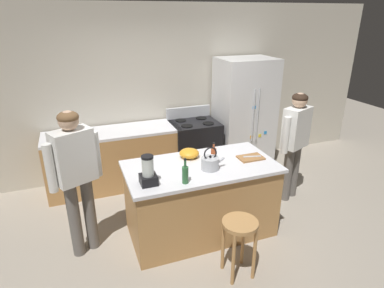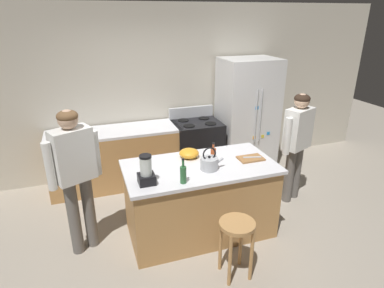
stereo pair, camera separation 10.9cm
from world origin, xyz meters
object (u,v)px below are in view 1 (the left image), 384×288
at_px(blender_appliance, 148,172).
at_px(cutting_board, 251,158).
at_px(person_by_sink_right, 295,137).
at_px(kitchen_island, 201,199).
at_px(bottle_olive_oil, 185,174).
at_px(mixing_bowl, 189,153).
at_px(chef_knife, 252,156).
at_px(stove_range, 194,147).
at_px(person_by_island_left, 76,171).
at_px(bottle_cooking_sauce, 214,153).
at_px(refrigerator, 244,115).
at_px(bar_stool, 239,233).
at_px(tea_kettle, 210,163).

bearing_deg(blender_appliance, cutting_board, 8.34).
bearing_deg(person_by_sink_right, kitchen_island, -168.77).
relative_size(kitchen_island, bottle_olive_oil, 6.35).
xyz_separation_m(mixing_bowl, chef_knife, (0.70, -0.29, -0.03)).
distance_m(stove_range, chef_knife, 1.64).
bearing_deg(mixing_bowl, person_by_island_left, -174.50).
bearing_deg(bottle_cooking_sauce, bottle_olive_oil, -139.50).
relative_size(bottle_olive_oil, bottle_cooking_sauce, 1.28).
bearing_deg(bottle_cooking_sauce, mixing_bowl, 148.47).
xyz_separation_m(person_by_island_left, bottle_cooking_sauce, (1.56, -0.03, -0.02)).
relative_size(kitchen_island, refrigerator, 0.93).
relative_size(bar_stool, tea_kettle, 2.32).
relative_size(person_by_sink_right, blender_appliance, 4.97).
height_order(bottle_cooking_sauce, cutting_board, bottle_cooking_sauce).
xyz_separation_m(person_by_sink_right, mixing_bowl, (-1.58, -0.05, 0.02)).
height_order(bottle_olive_oil, cutting_board, bottle_olive_oil).
xyz_separation_m(bar_stool, tea_kettle, (-0.04, 0.67, 0.49)).
xyz_separation_m(mixing_bowl, cutting_board, (0.68, -0.29, -0.04)).
bearing_deg(refrigerator, chef_knife, -115.52).
height_order(person_by_island_left, blender_appliance, person_by_island_left).
distance_m(mixing_bowl, chef_knife, 0.76).
xyz_separation_m(bar_stool, mixing_bowl, (-0.15, 1.06, 0.46)).
xyz_separation_m(bottle_olive_oil, mixing_bowl, (0.26, 0.59, -0.05)).
relative_size(kitchen_island, blender_appliance, 5.56).
relative_size(bar_stool, cutting_board, 2.13).
height_order(bottle_olive_oil, tea_kettle, bottle_olive_oil).
height_order(refrigerator, chef_knife, refrigerator).
xyz_separation_m(stove_range, cutting_board, (0.13, -1.56, 0.45)).
bearing_deg(blender_appliance, stove_range, 56.33).
xyz_separation_m(bottle_olive_oil, chef_knife, (0.96, 0.30, -0.08)).
distance_m(bottle_olive_oil, tea_kettle, 0.42).
height_order(bottle_olive_oil, bottle_cooking_sauce, bottle_olive_oil).
relative_size(stove_range, mixing_bowl, 4.54).
xyz_separation_m(refrigerator, stove_range, (-0.89, 0.02, -0.47)).
distance_m(kitchen_island, cutting_board, 0.78).
bearing_deg(stove_range, tea_kettle, -104.84).
bearing_deg(bottle_olive_oil, person_by_sink_right, 19.20).
bearing_deg(stove_range, chef_knife, -84.35).
xyz_separation_m(refrigerator, mixing_bowl, (-1.44, -1.25, 0.02)).
xyz_separation_m(person_by_sink_right, bottle_cooking_sauce, (-1.32, -0.20, 0.04)).
bearing_deg(cutting_board, tea_kettle, -170.53).
height_order(person_by_sink_right, bottle_olive_oil, person_by_sink_right).
bearing_deg(blender_appliance, kitchen_island, 18.63).
relative_size(person_by_sink_right, chef_knife, 7.12).
relative_size(person_by_island_left, tea_kettle, 6.02).
height_order(refrigerator, bottle_olive_oil, refrigerator).
bearing_deg(blender_appliance, refrigerator, 40.05).
height_order(kitchen_island, cutting_board, cutting_board).
distance_m(person_by_island_left, cutting_board, 2.00).
bearing_deg(person_by_island_left, blender_appliance, -27.32).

